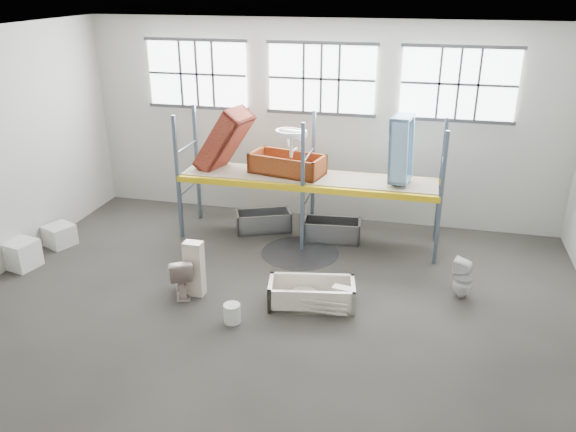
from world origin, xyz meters
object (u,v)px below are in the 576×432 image
(bathtub_beige, at_px, (312,294))
(steel_tub_right, at_px, (332,230))
(steel_tub_left, at_px, (264,221))
(cistern_tall, at_px, (194,269))
(toilet_white, at_px, (463,278))
(rust_tub_flat, at_px, (287,164))
(bucket, at_px, (232,313))
(carton_near, at_px, (20,254))
(toilet_beige, at_px, (181,275))
(blue_tub_upright, at_px, (401,149))

(bathtub_beige, relative_size, steel_tub_right, 1.21)
(steel_tub_left, bearing_deg, cistern_tall, -97.77)
(bathtub_beige, distance_m, steel_tub_right, 3.04)
(toilet_white, relative_size, steel_tub_left, 0.61)
(rust_tub_flat, bearing_deg, steel_tub_left, 167.00)
(bucket, relative_size, carton_near, 0.52)
(toilet_white, distance_m, bucket, 4.56)
(steel_tub_left, distance_m, steel_tub_right, 1.76)
(bathtub_beige, bearing_deg, carton_near, 169.14)
(toilet_beige, relative_size, cistern_tall, 0.73)
(bathtub_beige, bearing_deg, steel_tub_left, 110.09)
(bucket, bearing_deg, steel_tub_left, 97.86)
(bucket, height_order, carton_near, carton_near)
(toilet_beige, bearing_deg, bucket, 125.48)
(steel_tub_right, distance_m, blue_tub_upright, 2.62)
(rust_tub_flat, height_order, carton_near, rust_tub_flat)
(rust_tub_flat, relative_size, carton_near, 2.44)
(toilet_white, xyz_separation_m, carton_near, (-9.32, -0.91, -0.11))
(steel_tub_left, bearing_deg, bathtub_beige, -59.76)
(bathtub_beige, xyz_separation_m, cistern_tall, (-2.32, -0.15, 0.33))
(toilet_white, bearing_deg, bathtub_beige, -54.04)
(bucket, bearing_deg, carton_near, 168.92)
(rust_tub_flat, bearing_deg, toilet_beige, -112.92)
(bathtub_beige, height_order, toilet_beige, toilet_beige)
(cistern_tall, xyz_separation_m, blue_tub_upright, (3.70, 3.08, 1.82))
(bucket, bearing_deg, toilet_beige, 150.06)
(steel_tub_left, bearing_deg, blue_tub_upright, -4.81)
(toilet_white, relative_size, blue_tub_upright, 0.56)
(cistern_tall, distance_m, blue_tub_upright, 5.15)
(carton_near, bearing_deg, steel_tub_right, 24.90)
(bathtub_beige, distance_m, steel_tub_left, 3.71)
(rust_tub_flat, bearing_deg, carton_near, -150.55)
(steel_tub_left, relative_size, bucket, 3.69)
(cistern_tall, distance_m, bucket, 1.35)
(toilet_white, relative_size, bucket, 2.26)
(cistern_tall, relative_size, blue_tub_upright, 0.79)
(bathtub_beige, relative_size, steel_tub_left, 1.23)
(bathtub_beige, height_order, rust_tub_flat, rust_tub_flat)
(carton_near, bearing_deg, toilet_beige, -3.95)
(toilet_white, distance_m, steel_tub_left, 5.19)
(blue_tub_upright, relative_size, carton_near, 2.07)
(toilet_white, bearing_deg, rust_tub_flat, -100.36)
(toilet_beige, height_order, toilet_white, toilet_beige)
(bathtub_beige, xyz_separation_m, rust_tub_flat, (-1.22, 3.05, 1.58))
(carton_near, bearing_deg, blue_tub_upright, 19.91)
(bathtub_beige, height_order, cistern_tall, cistern_tall)
(cistern_tall, relative_size, steel_tub_left, 0.85)
(cistern_tall, relative_size, bucket, 3.15)
(steel_tub_left, height_order, steel_tub_right, steel_tub_right)
(steel_tub_right, height_order, blue_tub_upright, blue_tub_upright)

